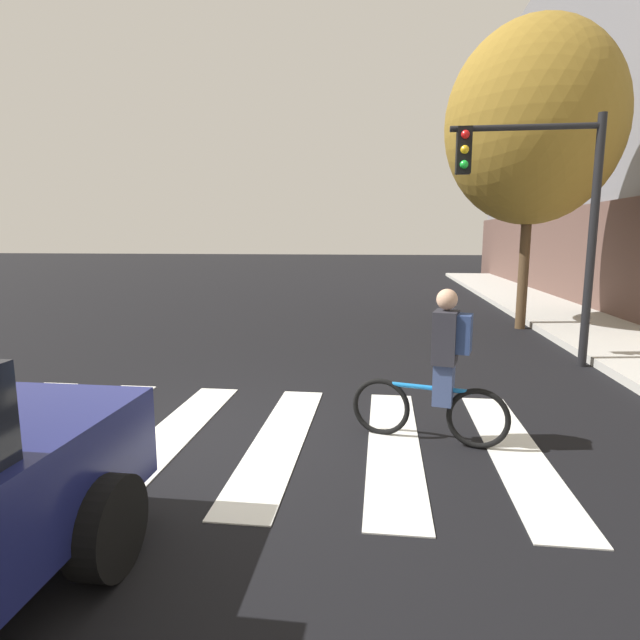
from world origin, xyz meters
TOP-DOWN VIEW (x-y plane):
  - ground_plane at (0.00, 0.00)m, footprint 120.00×120.00m
  - crosswalk_stripes at (-0.50, 0.00)m, footprint 8.06×3.44m
  - cyclist at (2.49, 0.11)m, footprint 1.67×0.48m
  - traffic_light_near at (4.49, 3.82)m, footprint 2.47×0.28m
  - street_tree_near at (5.23, 7.55)m, footprint 3.98×3.98m

SIDE VIEW (x-z plane):
  - ground_plane at x=0.00m, z-range 0.00..0.00m
  - crosswalk_stripes at x=-0.50m, z-range 0.00..0.01m
  - cyclist at x=2.49m, z-range 0.00..1.69m
  - traffic_light_near at x=4.49m, z-range 0.76..4.96m
  - street_tree_near at x=5.23m, z-range 1.24..8.33m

